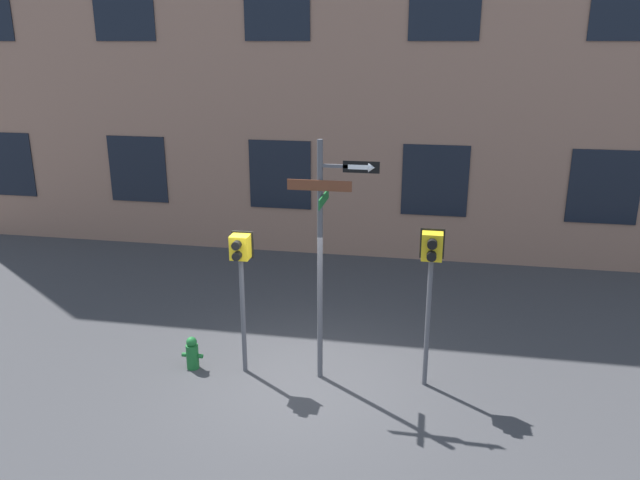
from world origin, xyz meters
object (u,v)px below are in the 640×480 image
object	(u,v)px
street_sign_pole	(325,244)
pedestrian_signal_right	(431,265)
pedestrian_signal_left	(241,265)
fire_hydrant	(192,353)

from	to	relation	value
street_sign_pole	pedestrian_signal_right	bearing A→B (deg)	2.29
pedestrian_signal_left	fire_hydrant	distance (m)	1.91
pedestrian_signal_right	fire_hydrant	size ratio (longest dim) A/B	4.50
pedestrian_signal_right	fire_hydrant	distance (m)	4.39
street_sign_pole	fire_hydrant	size ratio (longest dim) A/B	6.82
pedestrian_signal_right	fire_hydrant	xyz separation A→B (m)	(-3.99, -0.18, -1.83)
pedestrian_signal_left	pedestrian_signal_right	distance (m)	3.07
pedestrian_signal_left	pedestrian_signal_right	xyz separation A→B (m)	(3.07, 0.11, 0.15)
street_sign_pole	pedestrian_signal_left	distance (m)	1.46
street_sign_pole	fire_hydrant	xyz separation A→B (m)	(-2.32, -0.12, -2.11)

